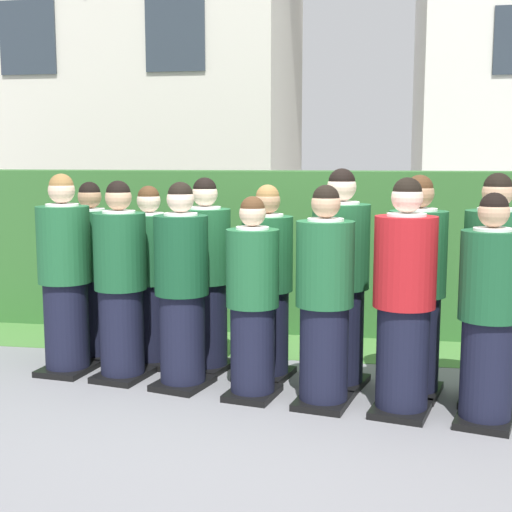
% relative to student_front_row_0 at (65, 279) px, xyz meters
% --- Properties ---
extents(ground_plane, '(60.00, 60.00, 0.00)m').
position_rel_student_front_row_0_xyz_m(ground_plane, '(1.64, -0.33, -0.80)').
color(ground_plane, slate).
extents(student_front_row_0, '(0.45, 0.56, 1.69)m').
position_rel_student_front_row_0_xyz_m(student_front_row_0, '(0.00, 0.00, 0.00)').
color(student_front_row_0, black).
rests_on(student_front_row_0, ground).
extents(student_front_row_1, '(0.46, 0.53, 1.63)m').
position_rel_student_front_row_0_xyz_m(student_front_row_1, '(0.53, -0.09, -0.03)').
color(student_front_row_1, black).
rests_on(student_front_row_1, ground).
extents(student_front_row_2, '(0.48, 0.56, 1.63)m').
position_rel_student_front_row_0_xyz_m(student_front_row_2, '(1.07, -0.21, -0.03)').
color(student_front_row_2, black).
rests_on(student_front_row_2, ground).
extents(student_front_row_3, '(0.43, 0.50, 1.53)m').
position_rel_student_front_row_0_xyz_m(student_front_row_3, '(1.66, -0.35, -0.08)').
color(student_front_row_3, black).
rests_on(student_front_row_3, ground).
extents(student_front_row_4, '(0.46, 0.55, 1.62)m').
position_rel_student_front_row_0_xyz_m(student_front_row_4, '(2.21, -0.44, -0.03)').
color(student_front_row_4, black).
rests_on(student_front_row_4, ground).
extents(student_in_red_blazer, '(0.49, 0.57, 1.68)m').
position_rel_student_front_row_0_xyz_m(student_in_red_blazer, '(2.77, -0.51, -0.00)').
color(student_in_red_blazer, black).
rests_on(student_in_red_blazer, ground).
extents(student_front_row_6, '(0.47, 0.55, 1.59)m').
position_rel_student_front_row_0_xyz_m(student_front_row_6, '(3.33, -0.62, -0.05)').
color(student_front_row_6, black).
rests_on(student_front_row_6, ground).
extents(student_rear_row_0, '(0.44, 0.51, 1.60)m').
position_rel_student_front_row_0_xyz_m(student_rear_row_0, '(0.06, 0.44, -0.04)').
color(student_rear_row_0, black).
rests_on(student_rear_row_0, ground).
extents(student_rear_row_1, '(0.42, 0.49, 1.58)m').
position_rel_student_front_row_0_xyz_m(student_rear_row_1, '(0.63, 0.36, -0.05)').
color(student_rear_row_1, black).
rests_on(student_rear_row_1, ground).
extents(student_rear_row_2, '(0.49, 0.55, 1.65)m').
position_rel_student_front_row_0_xyz_m(student_rear_row_2, '(1.15, 0.27, -0.02)').
color(student_rear_row_2, black).
rests_on(student_rear_row_2, ground).
extents(student_rear_row_3, '(0.46, 0.54, 1.60)m').
position_rel_student_front_row_0_xyz_m(student_rear_row_3, '(1.70, 0.14, -0.04)').
color(student_rear_row_3, black).
rests_on(student_rear_row_3, ground).
extents(student_rear_row_4, '(0.51, 0.59, 1.73)m').
position_rel_student_front_row_0_xyz_m(student_rear_row_4, '(2.30, 0.02, 0.02)').
color(student_rear_row_4, black).
rests_on(student_rear_row_4, ground).
extents(student_rear_row_5, '(0.49, 0.56, 1.69)m').
position_rel_student_front_row_0_xyz_m(student_rear_row_5, '(2.88, -0.08, 0.00)').
color(student_rear_row_5, black).
rests_on(student_rear_row_5, ground).
extents(student_rear_row_6, '(0.49, 0.58, 1.71)m').
position_rel_student_front_row_0_xyz_m(student_rear_row_6, '(3.42, -0.19, 0.01)').
color(student_rear_row_6, black).
rests_on(student_rear_row_6, ground).
extents(hedge, '(10.50, 0.70, 1.68)m').
position_rel_student_front_row_0_xyz_m(hedge, '(1.64, 1.91, 0.04)').
color(hedge, '#33662D').
rests_on(hedge, ground).
extents(school_building_annex, '(5.47, 4.58, 7.40)m').
position_rel_student_front_row_0_xyz_m(school_building_annex, '(-1.56, 7.00, 2.97)').
color(school_building_annex, beige).
rests_on(school_building_annex, ground).
extents(lawn_strip, '(10.50, 0.90, 0.01)m').
position_rel_student_front_row_0_xyz_m(lawn_strip, '(1.64, 1.11, -0.80)').
color(lawn_strip, '#477A38').
rests_on(lawn_strip, ground).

